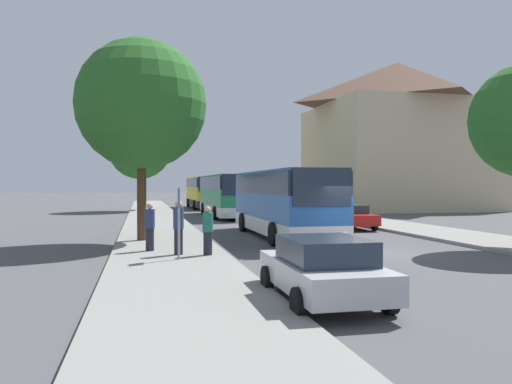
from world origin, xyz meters
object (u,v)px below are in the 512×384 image
Objects in this scene: bus_rear at (203,192)px; pedestrian_waiting_near at (178,227)px; bus_front at (282,202)px; pedestrian_waiting_far at (150,227)px; pedestrian_walking_back at (208,231)px; tree_left_near at (140,148)px; parked_car_right_far at (270,203)px; tree_left_far at (141,105)px; parked_car_right_near at (348,216)px; bus_stop_sign at (179,215)px; bus_middle at (225,195)px; parked_car_left_curb at (323,268)px.

bus_rear reaches higher than pedestrian_waiting_near.
bus_front is 8.04m from pedestrian_waiting_far.
tree_left_near is at bearing 157.12° from pedestrian_walking_back.
bus_rear is 10.20m from parked_car_right_far.
bus_rear is 32.76m from tree_left_far.
bus_front reaches higher than parked_car_right_near.
tree_left_near is at bearing -147.96° from bus_rear.
tree_left_near reaches higher than bus_stop_sign.
bus_middle reaches higher than parked_car_right_far.
parked_car_left_curb is (-2.70, -43.81, -1.06)m from bus_rear.
pedestrian_waiting_near reaches higher than parked_car_right_far.
bus_front is at bearing 10.13° from tree_left_far.
bus_stop_sign is (-2.65, 6.00, 0.85)m from parked_car_left_curb.
pedestrian_waiting_near is (-10.57, -28.04, 0.29)m from parked_car_right_far.
tree_left_near reaches higher than pedestrian_walking_back.
bus_middle is 22.64m from pedestrian_waiting_near.
tree_left_near is (-6.62, 10.46, 4.38)m from bus_middle.
pedestrian_waiting_near is 0.21× the size of tree_left_far.
bus_middle reaches higher than pedestrian_waiting_far.
bus_front is 6.34m from parked_car_right_near.
parked_car_right_far is (0.06, 18.29, 0.07)m from parked_car_right_near.
bus_middle is at bearing 137.66° from pedestrian_waiting_near.
parked_car_right_far is at bearing 130.42° from pedestrian_waiting_near.
pedestrian_walking_back reaches higher than parked_car_left_curb.
parked_car_left_curb is at bearing -72.36° from tree_left_far.
bus_rear is at bearing -77.39° from parked_car_right_near.
bus_rear is at bearing 81.93° from bus_stop_sign.
bus_stop_sign is at bearing 72.30° from parked_car_right_far.
bus_stop_sign reaches higher than parked_car_right_far.
parked_car_left_curb is 36.04m from parked_car_right_far.
tree_left_near is at bearing 122.52° from bus_middle.
pedestrian_waiting_near is at bearing 44.52° from parked_car_right_near.
parked_car_right_far is 0.47× the size of tree_left_far.
parked_car_right_near is 18.29m from parked_car_right_far.
bus_stop_sign is at bearing -127.14° from bus_front.
pedestrian_waiting_near is 7.03m from tree_left_far.
parked_car_left_curb is at bearing -8.93° from pedestrian_waiting_near.
pedestrian_walking_back is (1.91, -1.55, -0.04)m from pedestrian_waiting_far.
bus_front is at bearing 52.45° from bus_stop_sign.
tree_left_far is at bearing 24.22° from parked_car_right_near.
parked_car_right_near is 13.76m from tree_left_far.
pedestrian_walking_back is at bearing 37.14° from bus_stop_sign.
parked_car_right_near is 2.67× the size of pedestrian_waiting_far.
pedestrian_waiting_near is 1.56m from pedestrian_waiting_far.
tree_left_far is at bearing 65.37° from parked_car_right_far.
bus_stop_sign is at bearing -122.37° from pedestrian_waiting_far.
pedestrian_waiting_far is at bearing 110.48° from bus_stop_sign.
parked_car_left_curb is 0.47× the size of tree_left_far.
pedestrian_waiting_near is (-5.29, -36.71, -0.70)m from bus_rear.
pedestrian_waiting_far is (-6.39, -4.83, -0.70)m from bus_front.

